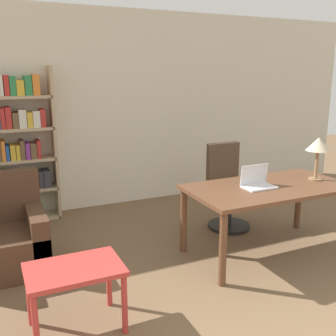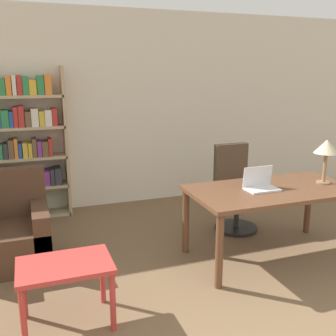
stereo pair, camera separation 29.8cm
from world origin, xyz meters
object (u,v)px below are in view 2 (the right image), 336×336
Objects in this scene: laptop at (260,184)px; office_chair at (234,191)px; side_table_blue at (65,273)px; bookshelf at (23,148)px; table_lamp at (327,148)px; armchair at (8,234)px; desk at (272,197)px.

laptop is 0.31× the size of office_chair.
side_table_blue is (-1.95, -0.47, -0.36)m from laptop.
table_lamp is at bearing -35.20° from bookshelf.
laptop is 2.56m from armchair.
armchair is (-3.14, 0.81, -0.81)m from table_lamp.
bookshelf is at bearing 136.97° from laptop.
laptop reaches higher than desk.
office_chair is at bearing -27.88° from bookshelf.
laptop is at bearing -17.99° from armchair.
armchair is (-0.44, 1.24, -0.13)m from side_table_blue.
bookshelf reaches higher than laptop.
side_table_blue is (-2.70, -0.44, -0.68)m from table_lamp.
table_lamp is 0.51× the size of armchair.
office_chair is at bearing 30.75° from side_table_blue.
desk is 5.21× the size of laptop.
side_table_blue is at bearing -167.69° from desk.
laptop reaches higher than side_table_blue.
desk is 1.86× the size of armchair.
side_table_blue is 1.33m from armchair.
office_chair is at bearing 77.86° from laptop.
desk is 0.83m from office_chair.
desk reaches higher than side_table_blue.
bookshelf is at bearing 144.80° from table_lamp.
bookshelf is (-0.24, 2.51, 0.50)m from side_table_blue.
bookshelf is (-2.36, 1.25, 0.47)m from office_chair.
table_lamp is at bearing -2.28° from laptop.
laptop is 0.36× the size of armchair.
table_lamp is at bearing -14.39° from armchair.
side_table_blue is (-2.09, -0.46, -0.22)m from desk.
armchair is (-2.53, 0.79, -0.35)m from desk.
bookshelf is at bearing 80.91° from armchair.
office_chair reaches higher than side_table_blue.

